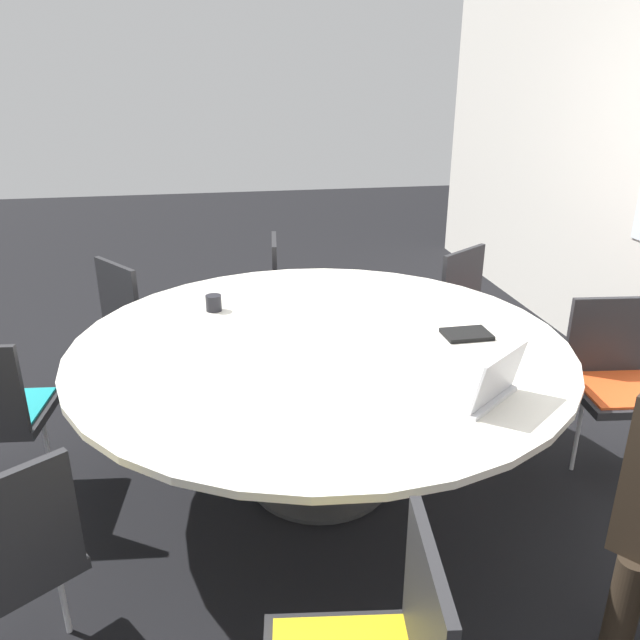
% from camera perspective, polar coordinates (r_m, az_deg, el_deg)
% --- Properties ---
extents(ground_plane, '(16.00, 16.00, 0.00)m').
position_cam_1_polar(ground_plane, '(3.17, 0.00, -14.31)').
color(ground_plane, black).
extents(conference_table, '(2.21, 2.21, 0.74)m').
position_cam_1_polar(conference_table, '(2.83, 0.00, -3.54)').
color(conference_table, '#333333').
rests_on(conference_table, ground_plane).
extents(chair_1, '(0.47, 0.48, 0.85)m').
position_cam_1_polar(chair_1, '(3.37, 25.49, -4.42)').
color(chair_1, '#262628').
rests_on(chair_1, ground_plane).
extents(chair_2, '(0.60, 0.60, 0.85)m').
position_cam_1_polar(chair_2, '(4.00, 14.24, 1.12)').
color(chair_2, '#262628').
rests_on(chair_2, ground_plane).
extents(chair_3, '(0.48, 0.46, 0.85)m').
position_cam_1_polar(chair_3, '(4.23, -2.38, 2.93)').
color(chair_3, '#262628').
rests_on(chair_3, ground_plane).
extents(chair_4, '(0.60, 0.60, 0.85)m').
position_cam_1_polar(chair_4, '(3.93, -16.12, 0.55)').
color(chair_4, '#262628').
rests_on(chair_4, ground_plane).
extents(laptop, '(0.39, 0.40, 0.21)m').
position_cam_1_polar(laptop, '(2.36, 14.51, -5.90)').
color(laptop, silver).
rests_on(laptop, conference_table).
extents(spiral_notebook, '(0.15, 0.21, 0.02)m').
position_cam_1_polar(spiral_notebook, '(2.92, 13.26, -1.27)').
color(spiral_notebook, black).
rests_on(spiral_notebook, conference_table).
extents(coffee_cup, '(0.08, 0.08, 0.08)m').
position_cam_1_polar(coffee_cup, '(3.18, -9.70, 1.55)').
color(coffee_cup, black).
rests_on(coffee_cup, conference_table).
extents(handbag, '(0.36, 0.16, 0.28)m').
position_cam_1_polar(handbag, '(4.37, 8.44, -1.74)').
color(handbag, black).
rests_on(handbag, ground_plane).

